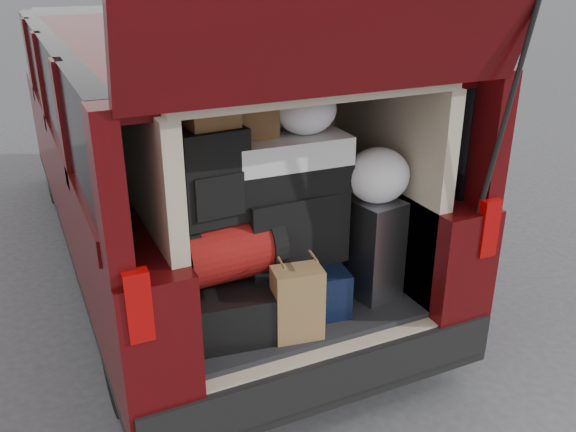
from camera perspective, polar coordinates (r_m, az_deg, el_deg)
name	(u,v)px	position (r m, az deg, el deg)	size (l,w,h in m)	color
ground	(300,402)	(3.50, 1.11, -16.99)	(80.00, 80.00, 0.00)	#3B3B3E
minivan	(191,152)	(4.61, -9.04, 5.95)	(1.90, 5.35, 2.77)	black
load_floor	(279,334)	(3.53, -0.85, -10.95)	(1.24, 1.05, 0.55)	black
black_hardshell	(219,299)	(3.09, -6.51, -7.74)	(0.44, 0.61, 0.24)	black
navy_hardshell	(293,279)	(3.25, 0.49, -5.96)	(0.46, 0.56, 0.24)	black
silver_roller	(367,245)	(3.30, 7.40, -2.68)	(0.23, 0.36, 0.55)	white
kraft_bag	(297,303)	(2.93, 0.88, -8.13)	(0.23, 0.15, 0.36)	olive
red_duffel	(230,249)	(2.96, -5.41, -3.06)	(0.48, 0.31, 0.31)	maroon
black_soft_case	(289,225)	(3.12, 0.08, -0.86)	(0.53, 0.32, 0.38)	black
backpack	(212,176)	(2.81, -7.10, 3.73)	(0.31, 0.19, 0.45)	black
twotone_duffel	(284,163)	(3.00, -0.35, 4.95)	(0.62, 0.32, 0.28)	white
grocery_sack_lower	(210,104)	(2.75, -7.34, 10.38)	(0.22, 0.18, 0.20)	brown
grocery_sack_upper	(253,115)	(2.94, -3.30, 9.45)	(0.21, 0.17, 0.21)	brown
plastic_bag_center	(306,109)	(2.97, 1.67, 9.94)	(0.30, 0.28, 0.24)	white
plastic_bag_right	(378,175)	(3.10, 8.42, 3.79)	(0.33, 0.30, 0.28)	white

